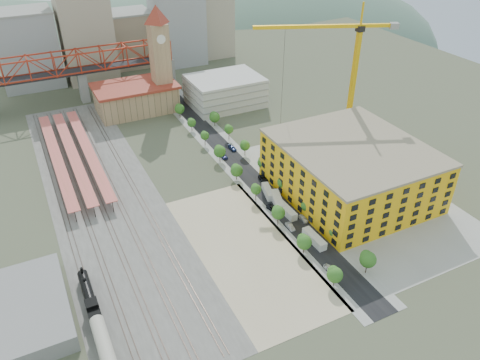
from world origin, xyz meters
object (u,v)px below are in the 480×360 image
tower_crane (346,62)px  site_trailer_b (287,211)px  construction_building (351,170)px  coach (107,354)px  site_trailer_c (277,201)px  site_trailer_d (268,192)px  car_0 (330,269)px  clock_tower (159,49)px  locomotive (90,299)px  site_trailer_a (314,239)px

tower_crane → site_trailer_b: 64.28m
construction_building → coach: construction_building is taller
site_trailer_c → site_trailer_d: 6.56m
construction_building → car_0: bearing=-134.0°
site_trailer_d → car_0: site_trailer_d is taller
site_trailer_b → site_trailer_d: size_ratio=1.04×
clock_tower → coach: bearing=-113.7°
coach → tower_crane: bearing=30.0°
construction_building → locomotive: bearing=-172.1°
site_trailer_c → site_trailer_d: (0.00, 6.55, -0.19)m
site_trailer_b → car_0: bearing=-97.2°
clock_tower → locomotive: (-58.00, -112.78, -26.52)m
locomotive → site_trailer_a: size_ratio=2.43×
tower_crane → site_trailer_a: tower_crane is taller
coach → site_trailer_a: 67.66m
coach → site_trailer_d: bearing=33.5°
site_trailer_a → site_trailer_d: 28.83m
clock_tower → car_0: clock_tower is taller
construction_building → tower_crane: (17.88, 31.18, 25.77)m
construction_building → car_0: size_ratio=11.61×
coach → car_0: coach is taller
clock_tower → construction_building: size_ratio=1.03×
coach → site_trailer_d: size_ratio=2.17×
site_trailer_b → car_0: (-3.00, -28.68, -0.54)m
locomotive → site_trailer_c: (66.00, 17.59, -0.76)m
construction_building → tower_crane: 44.23m
locomotive → site_trailer_c: size_ratio=2.25×
site_trailer_a → site_trailer_b: site_trailer_a is taller
clock_tower → construction_building: (34.00, -99.99, -19.29)m
locomotive → site_trailer_a: 66.17m
construction_building → site_trailer_b: 27.27m
clock_tower → construction_building: 107.36m
site_trailer_b → car_0: site_trailer_b is taller
clock_tower → tower_crane: tower_crane is taller
construction_building → site_trailer_a: (-26.00, -17.47, -8.09)m
clock_tower → site_trailer_a: clock_tower is taller
site_trailer_d → clock_tower: bearing=109.6°
site_trailer_b → coach: bearing=-156.1°
tower_crane → site_trailer_b: size_ratio=6.08×
site_trailer_b → construction_building: bearing=1.7°
coach → clock_tower: bearing=66.3°
locomotive → site_trailer_d: (66.00, 24.14, -0.95)m
locomotive → site_trailer_c: locomotive is taller
tower_crane → site_trailer_c: 61.32m
clock_tower → car_0: 133.07m
coach → site_trailer_c: bearing=29.3°
clock_tower → tower_crane: size_ratio=0.91×
site_trailer_b → site_trailer_c: site_trailer_c is taller
coach → car_0: bearing=2.0°
site_trailer_b → clock_tower: bearing=93.3°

